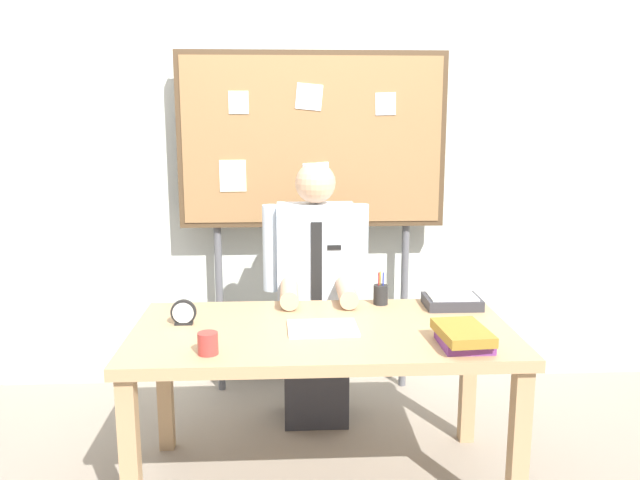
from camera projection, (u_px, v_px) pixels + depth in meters
name	position (u px, v px, depth m)	size (l,w,h in m)	color
back_wall	(311.00, 164.00, 3.86)	(6.40, 0.08, 2.70)	silver
desk	(322.00, 347.00, 2.80)	(1.64, 0.84, 0.74)	tan
person	(316.00, 304.00, 3.42)	(0.55, 0.56, 1.40)	#2D2D33
bulletin_board	(312.00, 146.00, 3.64)	(1.51, 0.09, 1.99)	#4C3823
book_stack	(463.00, 336.00, 2.56)	(0.21, 0.29, 0.08)	#72337F
open_notebook	(323.00, 328.00, 2.76)	(0.30, 0.22, 0.01)	white
desk_clock	(183.00, 313.00, 2.82)	(0.11, 0.04, 0.11)	black
coffee_mug	(208.00, 343.00, 2.48)	(0.08, 0.08, 0.09)	#B23833
pen_holder	(381.00, 294.00, 3.12)	(0.07, 0.07, 0.16)	#262626
paper_tray	(452.00, 301.00, 3.09)	(0.26, 0.20, 0.06)	#333338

